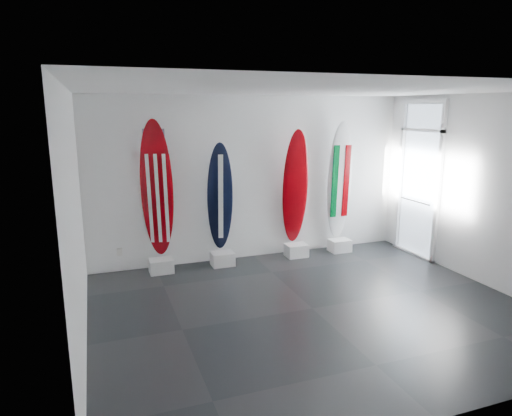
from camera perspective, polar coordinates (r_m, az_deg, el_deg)
name	(u,v)px	position (r m, az deg, el deg)	size (l,w,h in m)	color
floor	(312,308)	(6.61, 7.10, -12.42)	(6.00, 6.00, 0.00)	black
ceiling	(319,90)	(6.01, 7.89, 14.53)	(6.00, 6.00, 0.00)	white
wall_back	(253,178)	(8.40, -0.36, 3.75)	(6.00, 6.00, 0.00)	white
wall_front	(453,263)	(4.16, 23.52, -6.39)	(6.00, 6.00, 0.00)	white
wall_left	(76,224)	(5.48, -21.69, -1.85)	(5.00, 5.00, 0.00)	white
wall_right	(487,191)	(7.96, 27.07, 1.89)	(5.00, 5.00, 0.00)	white
display_block_usa	(161,266)	(8.02, -11.82, -7.13)	(0.40, 0.30, 0.24)	white
surfboard_usa	(157,190)	(7.78, -12.35, 2.20)	(0.54, 0.08, 2.40)	#8A0208
display_block_navy	(223,259)	(8.22, -4.23, -6.39)	(0.40, 0.30, 0.24)	white
surfboard_navy	(220,198)	(8.03, -4.55, 1.30)	(0.45, 0.08, 1.99)	black
display_block_swiss	(296,250)	(8.71, 5.10, -5.33)	(0.40, 0.30, 0.24)	white
surfboard_swiss	(295,187)	(8.51, 4.97, 2.60)	(0.49, 0.08, 2.18)	#8A0208
display_block_italy	(340,245)	(9.13, 10.46, -4.65)	(0.40, 0.30, 0.24)	white
surfboard_italy	(340,181)	(8.93, 10.46, 3.33)	(0.52, 0.08, 2.30)	white
wall_outlet	(120,252)	(8.18, -16.78, -5.32)	(0.09, 0.02, 0.13)	silver
glass_door	(419,181)	(9.06, 19.80, 3.17)	(0.12, 1.16, 2.85)	white
balcony	(469,223)	(10.12, 25.24, -1.73)	(2.80, 2.20, 1.20)	slate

